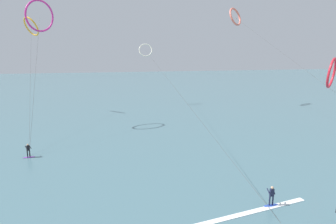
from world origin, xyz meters
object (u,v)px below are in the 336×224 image
(kite_coral, at_px, (235,17))
(kite_ivory, at_px, (146,50))
(kite_amber, at_px, (31,27))
(kite_crimson, at_px, (332,73))
(kite_magenta, at_px, (40,16))
(surfer_violet, at_px, (28,151))
(surfer_cobalt, at_px, (271,197))

(kite_coral, bearing_deg, kite_ivory, 130.38)
(kite_amber, xyz_separation_m, kite_crimson, (41.87, -32.25, -7.95))
(kite_magenta, bearing_deg, kite_amber, -115.70)
(surfer_violet, relative_size, kite_magenta, 0.08)
(surfer_cobalt, distance_m, kite_ivory, 50.28)
(kite_amber, bearing_deg, kite_crimson, -166.06)
(kite_coral, bearing_deg, surfer_violet, -179.17)
(surfer_cobalt, relative_size, kite_ivory, 0.03)
(kite_ivory, xyz_separation_m, kite_crimson, (18.05, -36.31, -3.52))
(kite_ivory, height_order, kite_crimson, kite_ivory)
(surfer_violet, relative_size, kite_coral, 0.04)
(kite_magenta, distance_m, kite_crimson, 43.12)
(surfer_violet, distance_m, kite_ivory, 39.67)
(kite_magenta, xyz_separation_m, kite_ivory, (20.03, 17.85, -4.75))
(surfer_violet, bearing_deg, kite_crimson, 133.73)
(surfer_cobalt, xyz_separation_m, kite_ivory, (-0.66, 48.71, 12.46))
(kite_ivory, bearing_deg, kite_coral, -11.49)
(kite_ivory, distance_m, kite_amber, 24.56)
(surfer_cobalt, xyz_separation_m, kite_crimson, (17.40, 12.40, 8.94))
(kite_crimson, relative_size, kite_coral, 0.27)
(kite_ivory, xyz_separation_m, kite_coral, (19.65, -6.62, 7.47))
(surfer_violet, height_order, kite_magenta, kite_magenta)
(surfer_violet, distance_m, kite_magenta, 22.02)
(surfer_violet, xyz_separation_m, surfer_cobalt, (21.20, -17.13, 0.00))
(kite_magenta, height_order, kite_ivory, kite_magenta)
(surfer_violet, distance_m, surfer_cobalt, 27.26)
(surfer_violet, height_order, kite_coral, kite_coral)
(kite_coral, bearing_deg, surfer_cobalt, -145.30)
(kite_ivory, bearing_deg, kite_amber, -163.21)
(surfer_cobalt, xyz_separation_m, kite_amber, (-24.47, 44.65, 16.89))
(kite_amber, height_order, kite_crimson, kite_amber)
(kite_crimson, bearing_deg, surfer_violet, -41.80)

